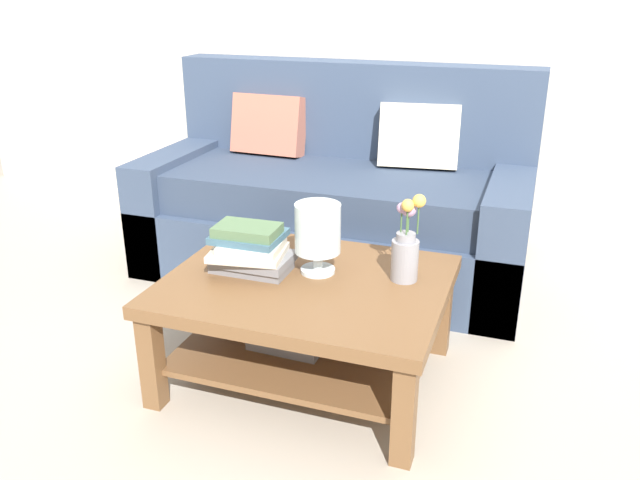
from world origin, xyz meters
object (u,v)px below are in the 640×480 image
Objects in this scene: couch at (337,203)px; coffee_table at (306,307)px; book_stack_main at (250,249)px; glass_hurricane_vase at (318,231)px; flower_pitcher at (406,248)px.

coffee_table is at bearing -78.13° from couch.
book_stack_main is at bearing -90.06° from couch.
couch is at bearing 89.94° from book_stack_main.
book_stack_main is (-0.00, -1.05, 0.15)m from couch.
glass_hurricane_vase reaches higher than book_stack_main.
coffee_table is at bearing -0.81° from book_stack_main.
couch is at bearing 121.23° from flower_pitcher.
flower_pitcher reaches higher than coffee_table.
coffee_table is 0.44m from flower_pitcher.
flower_pitcher is (0.57, 0.12, 0.04)m from book_stack_main.
couch reaches higher than book_stack_main.
couch is at bearing 103.92° from glass_hurricane_vase.
glass_hurricane_vase is (0.24, 0.07, 0.08)m from book_stack_main.
coffee_table is 3.80× the size of glass_hurricane_vase.
coffee_table is 0.29m from glass_hurricane_vase.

